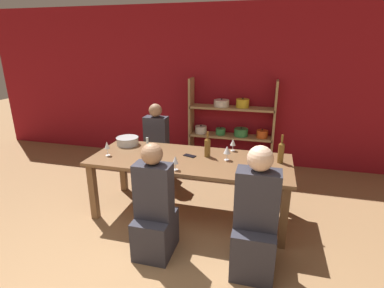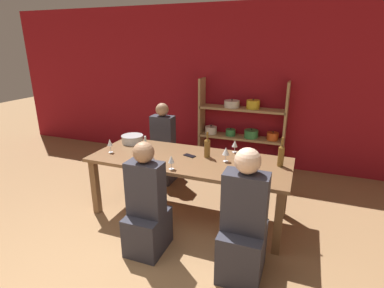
# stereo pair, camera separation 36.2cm
# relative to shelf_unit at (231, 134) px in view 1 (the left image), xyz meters

# --- Properties ---
(wall_back_red) EXTENTS (8.80, 0.06, 2.70)m
(wall_back_red) POSITION_rel_shelf_unit_xyz_m (-0.43, 0.20, 0.79)
(wall_back_red) COLOR maroon
(wall_back_red) RESTS_ON ground_plane
(shelf_unit) EXTENTS (1.46, 0.30, 1.50)m
(shelf_unit) POSITION_rel_shelf_unit_xyz_m (0.00, 0.00, 0.00)
(shelf_unit) COLOR tan
(shelf_unit) RESTS_ON ground_plane
(dining_table) EXTENTS (2.38, 0.93, 0.75)m
(dining_table) POSITION_rel_shelf_unit_xyz_m (-0.25, -1.80, 0.11)
(dining_table) COLOR brown
(dining_table) RESTS_ON ground_plane
(mixing_bowl) EXTENTS (0.30, 0.30, 0.11)m
(mixing_bowl) POSITION_rel_shelf_unit_xyz_m (-1.20, -1.52, 0.25)
(mixing_bowl) COLOR #B7BABC
(mixing_bowl) RESTS_ON dining_table
(wine_bottle_green) EXTENTS (0.07, 0.07, 0.33)m
(wine_bottle_green) POSITION_rel_shelf_unit_xyz_m (-0.64, -2.14, 0.32)
(wine_bottle_green) COLOR #B2C6C1
(wine_bottle_green) RESTS_ON dining_table
(wine_bottle_dark) EXTENTS (0.07, 0.07, 0.31)m
(wine_bottle_dark) POSITION_rel_shelf_unit_xyz_m (-0.06, -1.68, 0.32)
(wine_bottle_dark) COLOR brown
(wine_bottle_dark) RESTS_ON dining_table
(wine_bottle_amber) EXTENTS (0.07, 0.07, 0.33)m
(wine_bottle_amber) POSITION_rel_shelf_unit_xyz_m (0.79, -1.66, 0.32)
(wine_bottle_amber) COLOR brown
(wine_bottle_amber) RESTS_ON dining_table
(wine_glass_red_a) EXTENTS (0.07, 0.07, 0.15)m
(wine_glass_red_a) POSITION_rel_shelf_unit_xyz_m (-0.77, -1.94, 0.30)
(wine_glass_red_a) COLOR white
(wine_glass_red_a) RESTS_ON dining_table
(wine_glass_red_b) EXTENTS (0.06, 0.06, 0.18)m
(wine_glass_red_b) POSITION_rel_shelf_unit_xyz_m (-1.25, -1.96, 0.32)
(wine_glass_red_b) COLOR white
(wine_glass_red_b) RESTS_ON dining_table
(wine_glass_empty_a) EXTENTS (0.07, 0.07, 0.16)m
(wine_glass_empty_a) POSITION_rel_shelf_unit_xyz_m (-0.31, -2.17, 0.31)
(wine_glass_empty_a) COLOR white
(wine_glass_empty_a) RESTS_ON dining_table
(wine_glass_white_a) EXTENTS (0.08, 0.08, 0.17)m
(wine_glass_white_a) POSITION_rel_shelf_unit_xyz_m (0.18, -1.74, 0.31)
(wine_glass_white_a) COLOR white
(wine_glass_white_a) RESTS_ON dining_table
(wine_glass_white_b) EXTENTS (0.07, 0.07, 0.16)m
(wine_glass_white_b) POSITION_rel_shelf_unit_xyz_m (0.21, -1.40, 0.30)
(wine_glass_white_b) COLOR white
(wine_glass_white_b) RESTS_ON dining_table
(wine_glass_empty_b) EXTENTS (0.06, 0.06, 0.16)m
(wine_glass_empty_b) POSITION_rel_shelf_unit_xyz_m (-0.53, -2.20, 0.31)
(wine_glass_empty_b) COLOR white
(wine_glass_empty_b) RESTS_ON dining_table
(cell_phone) EXTENTS (0.16, 0.11, 0.01)m
(cell_phone) POSITION_rel_shelf_unit_xyz_m (-0.27, -1.73, 0.20)
(cell_phone) COLOR black
(cell_phone) RESTS_ON dining_table
(person_near_a) EXTENTS (0.36, 0.45, 1.19)m
(person_near_a) POSITION_rel_shelf_unit_xyz_m (-0.40, -2.59, -0.12)
(person_near_a) COLOR #2D2D38
(person_near_a) RESTS_ON ground_plane
(person_far_a) EXTENTS (0.35, 0.43, 1.23)m
(person_far_a) POSITION_rel_shelf_unit_xyz_m (-0.99, -1.00, -0.10)
(person_far_a) COLOR #2D2D38
(person_far_a) RESTS_ON ground_plane
(person_near_b) EXTENTS (0.39, 0.49, 1.25)m
(person_near_b) POSITION_rel_shelf_unit_xyz_m (0.58, -2.59, -0.10)
(person_near_b) COLOR #2D2D38
(person_near_b) RESTS_ON ground_plane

